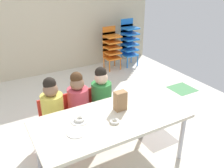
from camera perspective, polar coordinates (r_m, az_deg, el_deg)
name	(u,v)px	position (r m, az deg, el deg)	size (l,w,h in m)	color
ground_plane	(80,141)	(3.26, -7.47, -13.23)	(5.56, 4.96, 0.02)	silver
back_wall	(25,15)	(5.02, -19.91, 15.09)	(5.56, 0.10, 2.48)	beige
craft_table	(111,122)	(2.59, -0.20, -8.86)	(1.62, 0.78, 0.61)	beige
seated_child_near_camera	(52,106)	(2.94, -13.90, -5.15)	(0.32, 0.31, 0.92)	red
seated_child_middle_seat	(78,100)	(3.03, -8.03, -3.70)	(0.32, 0.31, 0.92)	red
seated_child_far_right	(101,94)	(3.14, -2.56, -2.30)	(0.32, 0.31, 0.92)	red
kid_chair_orange_stack	(111,46)	(5.29, -0.17, 8.99)	(0.32, 0.30, 0.92)	orange
kid_chair_blue_stack	(129,40)	(5.51, 4.00, 10.24)	(0.32, 0.30, 1.04)	blue
paper_bag_brown	(120,101)	(2.64, 1.97, -3.98)	(0.13, 0.09, 0.22)	#9E754C
paper_plate_near_edge	(80,121)	(2.52, -7.67, -8.56)	(0.18, 0.18, 0.01)	white
paper_plate_center_table	(76,133)	(2.36, -8.44, -11.27)	(0.18, 0.18, 0.01)	white
donut_powdered_on_plate	(79,119)	(2.51, -7.70, -8.20)	(0.11, 0.11, 0.03)	white
donut_powdered_loose	(115,121)	(2.47, 0.61, -8.82)	(0.10, 0.10, 0.03)	white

